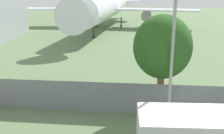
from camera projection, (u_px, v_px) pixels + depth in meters
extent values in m
cylinder|color=gray|center=(7.00, 94.00, 16.29)|extent=(0.07, 0.07, 1.92)
cylinder|color=gray|center=(47.00, 95.00, 16.04)|extent=(0.07, 0.07, 1.92)
cylinder|color=gray|center=(88.00, 97.00, 15.79)|extent=(0.07, 0.07, 1.92)
cylinder|color=gray|center=(130.00, 98.00, 15.54)|extent=(0.07, 0.07, 1.92)
cylinder|color=gray|center=(174.00, 100.00, 15.29)|extent=(0.07, 0.07, 1.92)
cylinder|color=gray|center=(219.00, 102.00, 15.04)|extent=(0.07, 0.07, 1.92)
cube|color=slate|center=(88.00, 97.00, 15.79)|extent=(56.00, 0.01, 1.92)
cylinder|color=white|center=(107.00, 6.00, 50.82)|extent=(6.67, 34.74, 4.40)
cone|color=white|center=(77.00, 15.00, 32.39)|extent=(4.68, 4.68, 4.40)
cone|color=white|center=(121.00, 2.00, 69.77)|extent=(4.32, 5.75, 3.96)
cube|color=white|center=(159.00, 10.00, 51.04)|extent=(16.20, 7.90, 0.30)
cylinder|color=#939399|center=(146.00, 15.00, 52.11)|extent=(2.24, 4.08, 1.98)
cube|color=white|center=(61.00, 9.00, 54.24)|extent=(15.85, 5.97, 0.30)
cylinder|color=#939399|center=(73.00, 14.00, 54.56)|extent=(2.24, 4.08, 1.98)
cube|color=white|center=(119.00, 1.00, 65.79)|extent=(9.90, 4.15, 0.20)
cylinder|color=#2D2D33|center=(94.00, 31.00, 41.09)|extent=(0.24, 0.24, 2.03)
cylinder|color=#2D2D33|center=(94.00, 36.00, 41.30)|extent=(0.34, 0.58, 0.56)
cylinder|color=#2D2D33|center=(121.00, 22.00, 52.93)|extent=(0.24, 0.24, 2.03)
cylinder|color=#2D2D33|center=(121.00, 26.00, 53.13)|extent=(0.34, 0.58, 0.56)
cylinder|color=#2D2D33|center=(96.00, 22.00, 53.78)|extent=(0.24, 0.24, 2.03)
cylinder|color=#2D2D33|center=(96.00, 25.00, 53.98)|extent=(0.34, 0.58, 0.56)
cylinder|color=brown|center=(160.00, 92.00, 15.50)|extent=(0.40, 0.40, 2.66)
ellipsoid|color=#28561E|center=(162.00, 47.00, 14.74)|extent=(3.32, 3.32, 3.65)
cylinder|color=#99999E|center=(171.00, 67.00, 13.18)|extent=(0.16, 0.16, 6.79)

